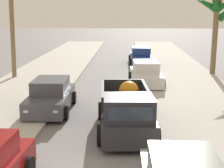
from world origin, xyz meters
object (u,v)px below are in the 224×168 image
at_px(car_left_near, 141,56).
at_px(car_right_mid, 146,74).
at_px(palm_tree_right_fore, 218,11).
at_px(pickup_truck, 126,112).
at_px(car_left_mid, 51,96).

distance_m(car_left_near, car_right_mid, 8.42).
bearing_deg(car_right_mid, palm_tree_right_fore, 34.98).
distance_m(pickup_truck, car_right_mid, 8.57).
relative_size(pickup_truck, car_right_mid, 1.23).
height_order(car_right_mid, palm_tree_right_fore, palm_tree_right_fore).
xyz_separation_m(car_left_near, palm_tree_right_fore, (5.17, -4.81, 3.92)).
relative_size(car_left_mid, palm_tree_right_fore, 0.75).
distance_m(car_right_mid, palm_tree_right_fore, 7.43).
bearing_deg(car_left_mid, car_right_mid, 50.43).
xyz_separation_m(pickup_truck, palm_tree_right_fore, (6.37, 12.09, 3.84)).
bearing_deg(car_left_mid, pickup_truck, -36.82).
distance_m(pickup_truck, car_left_near, 16.95).
relative_size(pickup_truck, palm_tree_right_fore, 0.93).
bearing_deg(pickup_truck, car_right_mid, 81.89).
xyz_separation_m(pickup_truck, car_left_near, (1.20, 16.90, -0.09)).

